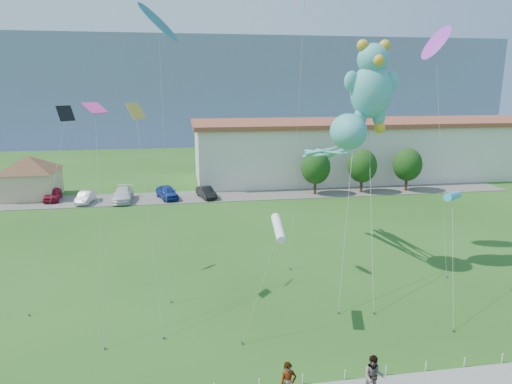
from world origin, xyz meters
TOP-DOWN VIEW (x-y plane):
  - ground at (0.00, 0.00)m, footprint 160.00×160.00m
  - parking_strip at (0.00, 35.00)m, footprint 70.00×6.00m
  - hill_ridge at (0.00, 120.00)m, footprint 160.00×50.00m
  - pavilion at (-24.00, 38.00)m, footprint 9.20×9.20m
  - warehouse at (26.00, 44.00)m, footprint 61.00×15.00m
  - rope_fence at (0.00, -1.30)m, footprint 26.05×0.05m
  - tree_near at (10.00, 34.00)m, footprint 3.60×3.60m
  - tree_mid at (16.00, 34.00)m, footprint 3.60×3.60m
  - tree_far at (22.00, 34.00)m, footprint 3.60×3.60m
  - pedestrian_left at (-2.00, -2.64)m, footprint 0.74×0.51m
  - pedestrian_right at (1.73, -2.71)m, footprint 1.11×1.00m
  - parked_car_red at (-21.06, 35.93)m, footprint 2.02×4.30m
  - parked_car_silver at (-17.07, 34.07)m, footprint 1.78×4.07m
  - parked_car_white at (-12.95, 34.21)m, footprint 2.10×5.17m
  - parked_car_blue at (-7.92, 34.56)m, footprint 3.12×4.84m
  - parked_car_black at (-3.33, 34.23)m, footprint 2.47×4.23m
  - octopus_kite at (5.42, 12.95)m, footprint 3.96×14.21m
  - teddy_bear_kite at (7.03, 11.61)m, footprint 4.22×8.67m
  - small_kite_pink at (-10.77, 8.15)m, footprint 1.29×6.54m
  - small_kite_yellow at (-8.53, 9.35)m, footprint 2.06×7.32m
  - small_kite_cyan at (10.78, 6.74)m, footprint 2.79×6.28m
  - small_kite_black at (-13.80, 13.01)m, footprint 2.27×7.15m
  - small_kite_blue at (-7.15, 11.67)m, footprint 1.80×4.84m
  - small_kite_white at (-1.03, 4.14)m, footprint 2.56×2.99m
  - small_kite_purple at (13.26, 14.52)m, footprint 2.24×7.04m

SIDE VIEW (x-z plane):
  - ground at x=0.00m, z-range 0.00..0.00m
  - parking_strip at x=0.00m, z-range 0.00..0.06m
  - rope_fence at x=0.00m, z-range 0.00..0.50m
  - parked_car_silver at x=-17.07m, z-range 0.06..1.36m
  - parked_car_black at x=-3.33m, z-range 0.06..1.38m
  - parked_car_red at x=-21.06m, z-range 0.06..1.48m
  - parked_car_white at x=-12.95m, z-range 0.06..1.56m
  - parked_car_blue at x=-7.92m, z-range 0.06..1.59m
  - pedestrian_right at x=1.73m, z-range 0.10..1.99m
  - pedestrian_left at x=-2.00m, z-range 0.10..2.03m
  - pavilion at x=-24.00m, z-range 0.52..5.52m
  - tree_near at x=10.00m, z-range 0.65..6.12m
  - tree_mid at x=16.00m, z-range 0.65..6.12m
  - tree_far at x=22.00m, z-range 0.65..6.12m
  - warehouse at x=26.00m, z-range 0.02..8.22m
  - small_kite_white at x=-1.03m, z-range 2.57..8.66m
  - small_kite_cyan at x=10.78m, z-range 2.91..9.68m
  - octopus_kite at x=5.42m, z-range 3.51..14.77m
  - small_kite_black at x=-13.80m, z-range 4.12..15.88m
  - small_kite_yellow at x=-8.53m, z-range 4.23..16.30m
  - small_kite_pink at x=-10.77m, z-range 4.34..16.67m
  - hill_ridge at x=0.00m, z-range 0.00..25.00m
  - teddy_bear_kite at x=7.03m, z-range 5.12..21.29m
  - small_kite_purple at x=13.26m, z-range 7.44..24.44m
  - small_kite_blue at x=-7.15m, z-range 7.76..25.44m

